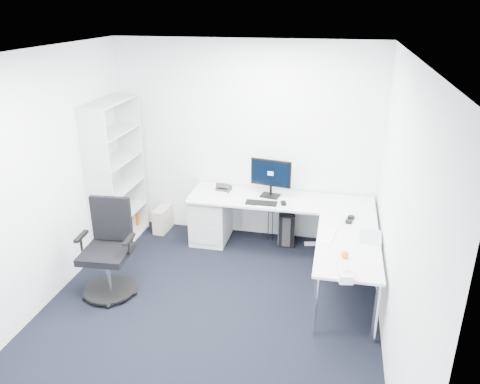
% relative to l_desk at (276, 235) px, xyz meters
% --- Properties ---
extents(ground, '(4.20, 4.20, 0.00)m').
position_rel_l_desk_xyz_m(ground, '(-0.55, -1.40, -0.35)').
color(ground, black).
extents(ceiling, '(4.20, 4.20, 0.00)m').
position_rel_l_desk_xyz_m(ceiling, '(-0.55, -1.40, 2.35)').
color(ceiling, white).
extents(wall_back, '(3.60, 0.02, 2.70)m').
position_rel_l_desk_xyz_m(wall_back, '(-0.55, 0.70, 1.00)').
color(wall_back, white).
rests_on(wall_back, ground).
extents(wall_front, '(3.60, 0.02, 2.70)m').
position_rel_l_desk_xyz_m(wall_front, '(-0.55, -3.50, 1.00)').
color(wall_front, white).
rests_on(wall_front, ground).
extents(wall_left, '(0.02, 4.20, 2.70)m').
position_rel_l_desk_xyz_m(wall_left, '(-2.35, -1.40, 1.00)').
color(wall_left, white).
rests_on(wall_left, ground).
extents(wall_right, '(0.02, 4.20, 2.70)m').
position_rel_l_desk_xyz_m(wall_right, '(1.25, -1.40, 1.00)').
color(wall_right, white).
rests_on(wall_right, ground).
extents(l_desk, '(2.42, 1.36, 0.71)m').
position_rel_l_desk_xyz_m(l_desk, '(0.00, 0.00, 0.00)').
color(l_desk, silver).
rests_on(l_desk, ground).
extents(drawer_pedestal, '(0.48, 0.59, 0.73)m').
position_rel_l_desk_xyz_m(drawer_pedestal, '(-0.97, 0.36, 0.01)').
color(drawer_pedestal, silver).
rests_on(drawer_pedestal, ground).
extents(bookshelf, '(0.39, 0.99, 1.98)m').
position_rel_l_desk_xyz_m(bookshelf, '(-2.17, 0.05, 0.64)').
color(bookshelf, silver).
rests_on(bookshelf, ground).
extents(task_chair, '(0.66, 0.66, 1.11)m').
position_rel_l_desk_xyz_m(task_chair, '(-1.75, -1.17, 0.20)').
color(task_chair, black).
rests_on(task_chair, ground).
extents(black_pc_tower, '(0.28, 0.50, 0.47)m').
position_rel_l_desk_xyz_m(black_pc_tower, '(0.06, 0.56, -0.12)').
color(black_pc_tower, black).
rests_on(black_pc_tower, ground).
extents(beige_pc_tower, '(0.19, 0.38, 0.35)m').
position_rel_l_desk_xyz_m(beige_pc_tower, '(-1.73, 0.48, -0.18)').
color(beige_pc_tower, '#BBB09F').
rests_on(beige_pc_tower, ground).
extents(power_strip, '(0.32, 0.11, 0.04)m').
position_rel_l_desk_xyz_m(power_strip, '(0.49, 0.49, -0.34)').
color(power_strip, white).
rests_on(power_strip, ground).
extents(monitor, '(0.57, 0.27, 0.53)m').
position_rel_l_desk_xyz_m(monitor, '(-0.15, 0.41, 0.62)').
color(monitor, black).
rests_on(monitor, l_desk).
extents(black_keyboard, '(0.41, 0.15, 0.02)m').
position_rel_l_desk_xyz_m(black_keyboard, '(-0.23, 0.14, 0.36)').
color(black_keyboard, black).
rests_on(black_keyboard, l_desk).
extents(mouse, '(0.09, 0.12, 0.03)m').
position_rel_l_desk_xyz_m(mouse, '(0.06, 0.18, 0.37)').
color(mouse, black).
rests_on(mouse, l_desk).
extents(desk_phone, '(0.20, 0.20, 0.12)m').
position_rel_l_desk_xyz_m(desk_phone, '(-0.80, 0.46, 0.42)').
color(desk_phone, '#2D2C2F').
rests_on(desk_phone, l_desk).
extents(laptop, '(0.36, 0.35, 0.24)m').
position_rel_l_desk_xyz_m(laptop, '(1.11, -0.52, 0.47)').
color(laptop, silver).
rests_on(laptop, l_desk).
extents(white_keyboard, '(0.19, 0.44, 0.01)m').
position_rel_l_desk_xyz_m(white_keyboard, '(0.66, -0.59, 0.36)').
color(white_keyboard, white).
rests_on(white_keyboard, l_desk).
extents(headphones, '(0.16, 0.22, 0.05)m').
position_rel_l_desk_xyz_m(headphones, '(0.89, -0.13, 0.38)').
color(headphones, black).
rests_on(headphones, l_desk).
extents(orange_fruit, '(0.08, 0.08, 0.08)m').
position_rel_l_desk_xyz_m(orange_fruit, '(0.83, -1.04, 0.39)').
color(orange_fruit, orange).
rests_on(orange_fruit, l_desk).
extents(tissue_box, '(0.16, 0.26, 0.08)m').
position_rel_l_desk_xyz_m(tissue_box, '(0.83, -1.42, 0.40)').
color(tissue_box, white).
rests_on(tissue_box, l_desk).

